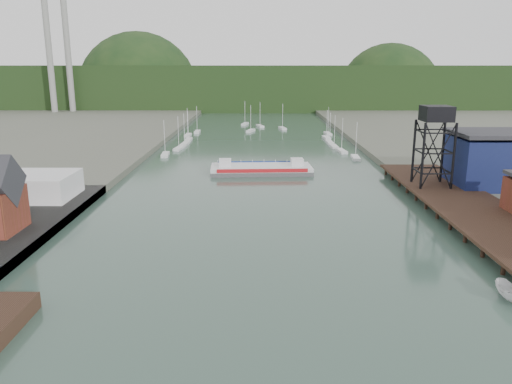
{
  "coord_description": "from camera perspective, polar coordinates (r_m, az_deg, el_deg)",
  "views": [
    {
      "loc": [
        -0.16,
        -41.0,
        25.74
      ],
      "look_at": [
        -0.53,
        44.82,
        4.0
      ],
      "focal_mm": 35.0,
      "sensor_mm": 36.0,
      "label": 1
    }
  ],
  "objects": [
    {
      "name": "white_shed",
      "position": [
        103.35,
        -24.86,
        0.65
      ],
      "size": [
        18.0,
        12.0,
        4.5
      ],
      "primitive_type": "cube",
      "color": "silver",
      "rests_on": "west_quay"
    },
    {
      "name": "marina_sailboats",
      "position": [
        181.25,
        0.32,
        6.16
      ],
      "size": [
        57.71,
        92.65,
        0.9
      ],
      "color": "silver",
      "rests_on": "ground"
    },
    {
      "name": "blue_shed",
      "position": [
        114.3,
        26.32,
        3.33
      ],
      "size": [
        20.5,
        14.5,
        11.3
      ],
      "color": "#0D103B",
      "rests_on": "east_land"
    },
    {
      "name": "ground",
      "position": [
        48.41,
        0.42,
        -17.91
      ],
      "size": [
        600.0,
        600.0,
        0.0
      ],
      "primitive_type": "plane",
      "color": "#304A3C",
      "rests_on": "ground"
    },
    {
      "name": "east_pier",
      "position": [
        96.67,
        22.85,
        -1.21
      ],
      "size": [
        14.0,
        70.0,
        2.45
      ],
      "color": "black",
      "rests_on": "ground"
    },
    {
      "name": "smokestacks",
      "position": [
        293.29,
        -21.59,
        14.09
      ],
      "size": [
        11.2,
        8.2,
        60.0
      ],
      "color": "gray",
      "rests_on": "ground"
    },
    {
      "name": "distant_hills",
      "position": [
        342.72,
        -0.4,
        11.65
      ],
      "size": [
        500.0,
        120.0,
        80.0
      ],
      "color": "black",
      "rests_on": "ground"
    },
    {
      "name": "lift_tower",
      "position": [
        105.54,
        19.9,
        7.89
      ],
      "size": [
        6.5,
        6.5,
        16.0
      ],
      "color": "black",
      "rests_on": "east_pier"
    },
    {
      "name": "chain_ferry",
      "position": [
        123.4,
        0.6,
        2.66
      ],
      "size": [
        25.16,
        11.23,
        3.55
      ],
      "rotation": [
        0.0,
        0.0,
        0.05
      ],
      "color": "#515154",
      "rests_on": "ground"
    },
    {
      "name": "motorboat",
      "position": [
        63.73,
        27.04,
        -10.27
      ],
      "size": [
        2.05,
        5.26,
        2.02
      ],
      "primitive_type": "imported",
      "rotation": [
        0.0,
        0.0,
        0.02
      ],
      "color": "silver",
      "rests_on": "ground"
    }
  ]
}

